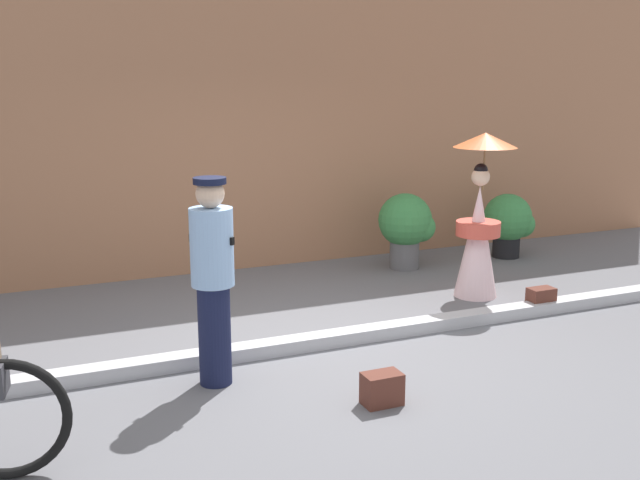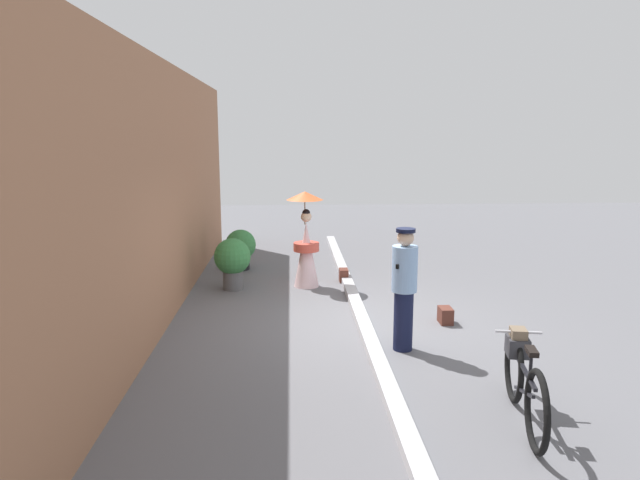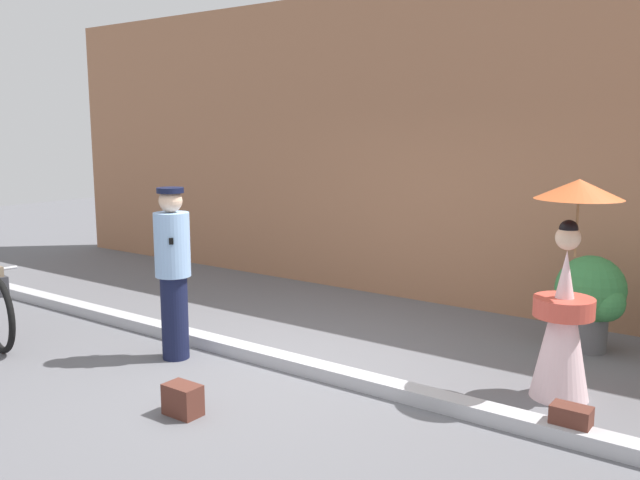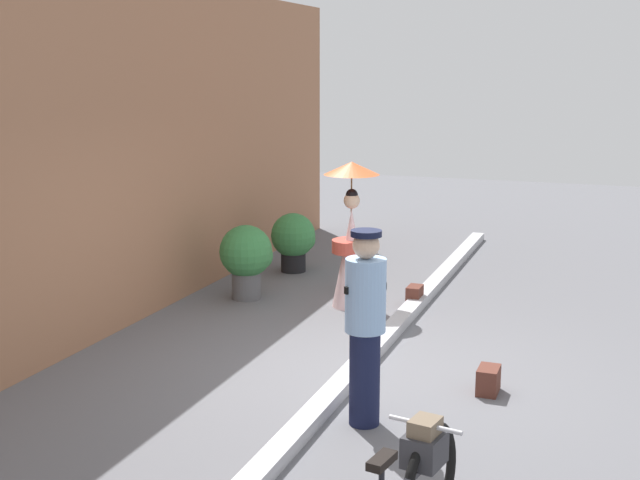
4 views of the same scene
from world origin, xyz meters
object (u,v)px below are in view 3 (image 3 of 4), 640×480
Objects in this scene: backpack_on_pavement at (182,399)px; backpack_spare at (571,422)px; person_with_parasol at (566,296)px; person_officer at (173,269)px; potted_plant_by_door at (592,296)px.

backpack_spare is (2.59, 1.34, 0.00)m from backpack_on_pavement.
backpack_on_pavement is at bearing -137.54° from person_with_parasol.
potted_plant_by_door is (3.22, 2.59, -0.33)m from person_officer.
person_with_parasol is 6.22× the size of backpack_on_pavement.
potted_plant_by_door is (-0.12, 1.37, -0.30)m from person_with_parasol.
potted_plant_by_door is 3.31× the size of backpack_on_pavement.
potted_plant_by_door is at bearing 38.83° from person_officer.
backpack_spare is at bearing -68.85° from person_with_parasol.
person_with_parasol is 1.88× the size of potted_plant_by_door.
potted_plant_by_door is 3.49× the size of backpack_spare.
person_with_parasol is 1.09m from backpack_spare.
person_with_parasol reaches higher than person_officer.
person_officer is 0.92× the size of person_with_parasol.
potted_plant_by_door reaches higher than backpack_on_pavement.
backpack_spare is at bearing 27.44° from backpack_on_pavement.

